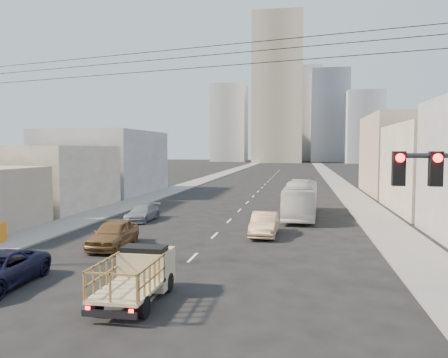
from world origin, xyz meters
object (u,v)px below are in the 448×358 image
(flatbed_pickup, at_px, (137,272))
(sedan_brown, at_px, (113,234))
(city_bus, at_px, (301,199))
(sedan_grey, at_px, (143,213))
(sedan_tan, at_px, (264,224))

(flatbed_pickup, distance_m, sedan_brown, 9.44)
(city_bus, bearing_deg, sedan_grey, -158.61)
(city_bus, height_order, sedan_brown, city_bus)
(city_bus, xyz_separation_m, sedan_tan, (-2.39, -8.54, -0.72))
(sedan_brown, height_order, sedan_grey, sedan_brown)
(sedan_tan, distance_m, sedan_grey, 10.96)
(flatbed_pickup, bearing_deg, sedan_grey, 109.90)
(sedan_brown, distance_m, sedan_tan, 9.78)
(flatbed_pickup, relative_size, sedan_tan, 0.95)
(sedan_brown, relative_size, sedan_tan, 1.01)
(sedan_brown, bearing_deg, city_bus, 49.38)
(sedan_brown, bearing_deg, flatbed_pickup, -62.85)
(flatbed_pickup, relative_size, sedan_grey, 1.01)
(sedan_brown, bearing_deg, sedan_tan, 28.87)
(city_bus, relative_size, sedan_grey, 2.45)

